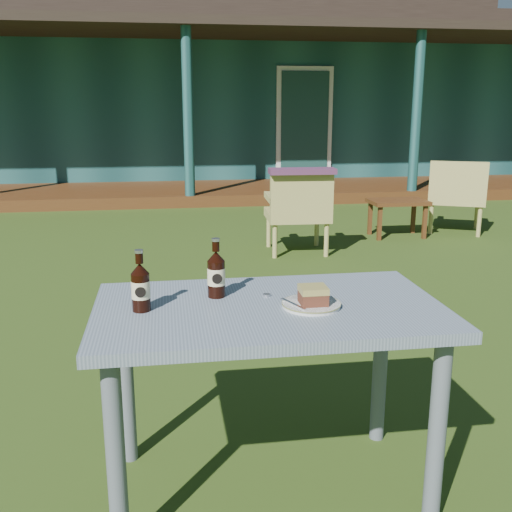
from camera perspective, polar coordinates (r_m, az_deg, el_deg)
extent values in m
plane|color=#334916|center=(3.81, -2.96, -7.21)|extent=(80.00, 80.00, 0.00)
cube|color=#1C4847|center=(13.04, -7.37, 13.73)|extent=(15.00, 6.00, 2.60)
cube|color=black|center=(13.11, -7.58, 20.07)|extent=(15.80, 6.80, 0.30)
cube|color=black|center=(13.16, -7.64, 21.81)|extent=(12.00, 3.50, 0.60)
cube|color=#4E2B13|center=(9.23, -6.49, 5.98)|extent=(15.00, 1.80, 0.16)
cube|color=black|center=(9.20, -6.93, 20.75)|extent=(15.40, 2.00, 0.12)
cylinder|color=#1C4847|center=(8.34, -6.48, 13.00)|extent=(0.14, 0.14, 2.45)
cylinder|color=#1C4847|center=(9.07, 15.03, 12.72)|extent=(0.14, 0.14, 2.45)
cube|color=white|center=(10.29, 4.60, 12.01)|extent=(0.95, 0.06, 2.00)
cube|color=#193D38|center=(10.26, 4.64, 12.01)|extent=(0.80, 0.04, 1.85)
cylinder|color=brown|center=(22.54, -0.03, 22.82)|extent=(0.28, 0.28, 9.50)
cube|color=slate|center=(2.08, 1.25, -5.22)|extent=(1.20, 0.70, 0.04)
cylinder|color=slate|center=(1.98, -13.20, -18.37)|extent=(0.06, 0.06, 0.68)
cylinder|color=slate|center=(2.15, 16.87, -15.79)|extent=(0.06, 0.06, 0.68)
cylinder|color=slate|center=(2.45, -12.26, -11.59)|extent=(0.06, 0.06, 0.68)
cylinder|color=slate|center=(2.59, 11.74, -10.08)|extent=(0.06, 0.06, 0.68)
cylinder|color=silver|center=(2.07, 5.29, -4.64)|extent=(0.20, 0.20, 0.01)
cylinder|color=olive|center=(2.06, 5.29, -4.50)|extent=(0.20, 0.20, 0.00)
cube|color=#52281A|center=(2.05, 5.45, -4.01)|extent=(0.09, 0.08, 0.04)
cube|color=#9E9046|center=(2.04, 5.47, -3.18)|extent=(0.09, 0.09, 0.02)
cube|color=silver|center=(2.04, 3.58, -4.59)|extent=(0.07, 0.13, 0.00)
cylinder|color=black|center=(2.15, -3.80, -2.20)|extent=(0.06, 0.06, 0.13)
cone|color=black|center=(2.13, -3.84, -0.02)|extent=(0.06, 0.06, 0.04)
cylinder|color=black|center=(2.12, -3.85, 0.94)|extent=(0.03, 0.03, 0.04)
cylinder|color=silver|center=(2.11, -3.86, 1.56)|extent=(0.03, 0.03, 0.01)
cylinder|color=beige|center=(2.15, -3.80, -1.94)|extent=(0.06, 0.06, 0.06)
cylinder|color=black|center=(2.12, -3.73, -2.18)|extent=(0.04, 0.00, 0.04)
cylinder|color=black|center=(2.04, -10.91, -3.41)|extent=(0.06, 0.06, 0.13)
cone|color=black|center=(2.01, -11.02, -1.18)|extent=(0.06, 0.06, 0.04)
cylinder|color=black|center=(2.01, -11.07, -0.19)|extent=(0.03, 0.03, 0.04)
cylinder|color=silver|center=(2.00, -11.10, 0.44)|extent=(0.03, 0.03, 0.01)
cylinder|color=beige|center=(2.03, -10.92, -3.14)|extent=(0.06, 0.06, 0.06)
cylinder|color=black|center=(2.00, -10.95, -3.41)|extent=(0.04, 0.00, 0.04)
cylinder|color=silver|center=(2.17, 1.03, -3.74)|extent=(0.03, 0.03, 0.01)
cube|color=tan|center=(5.78, 3.93, 3.93)|extent=(0.60, 0.57, 0.08)
cube|color=tan|center=(5.51, 4.39, 5.85)|extent=(0.58, 0.10, 0.38)
cube|color=tan|center=(5.82, 6.44, 5.61)|extent=(0.09, 0.51, 0.05)
cube|color=tan|center=(5.73, 1.37, 5.57)|extent=(0.09, 0.51, 0.05)
cylinder|color=tan|center=(6.08, 5.80, 2.47)|extent=(0.05, 0.05, 0.32)
cylinder|color=tan|center=(6.00, 1.22, 2.39)|extent=(0.05, 0.05, 0.32)
cylinder|color=tan|center=(5.65, 6.73, 1.54)|extent=(0.05, 0.05, 0.32)
cylinder|color=tan|center=(5.56, 1.81, 1.43)|extent=(0.05, 0.05, 0.32)
cube|color=tan|center=(7.07, 18.50, 5.21)|extent=(0.78, 0.76, 0.08)
cube|color=tan|center=(6.80, 18.70, 6.88)|extent=(0.57, 0.32, 0.39)
cube|color=tan|center=(7.08, 20.75, 6.44)|extent=(0.28, 0.50, 0.06)
cube|color=tan|center=(7.06, 16.45, 6.76)|extent=(0.28, 0.50, 0.06)
cylinder|color=tan|center=(7.35, 20.28, 3.74)|extent=(0.05, 0.05, 0.33)
cylinder|color=tan|center=(7.33, 16.37, 4.02)|extent=(0.05, 0.05, 0.33)
cylinder|color=tan|center=(6.89, 20.49, 3.07)|extent=(0.05, 0.05, 0.33)
cylinder|color=tan|center=(6.87, 16.32, 3.37)|extent=(0.05, 0.05, 0.33)
cube|color=#552B4A|center=(5.48, 4.43, 8.07)|extent=(0.61, 0.23, 0.05)
cube|color=#4E2B13|center=(6.61, 13.37, 5.04)|extent=(0.60, 0.40, 0.04)
cube|color=#4E2B13|center=(6.42, 11.69, 3.05)|extent=(0.04, 0.04, 0.36)
cube|color=#4E2B13|center=(6.61, 15.77, 3.12)|extent=(0.04, 0.04, 0.36)
cube|color=#4E2B13|center=(6.69, 10.81, 3.55)|extent=(0.04, 0.04, 0.36)
cube|color=#4E2B13|center=(6.88, 14.75, 3.61)|extent=(0.04, 0.04, 0.36)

